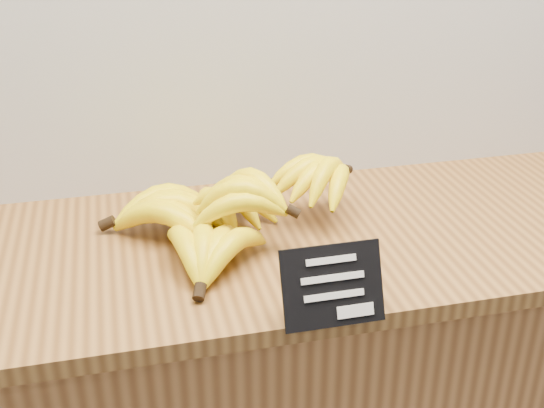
# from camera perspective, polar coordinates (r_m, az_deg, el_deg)

# --- Properties ---
(counter_top) EXTENTS (1.56, 0.54, 0.03)m
(counter_top) POSITION_cam_1_polar(r_m,az_deg,el_deg) (1.23, -0.54, -3.40)
(counter_top) COLOR brown
(counter_top) RESTS_ON counter
(chalkboard_sign) EXTENTS (0.15, 0.05, 0.11)m
(chalkboard_sign) POSITION_cam_1_polar(r_m,az_deg,el_deg) (0.98, 5.10, -6.84)
(chalkboard_sign) COLOR black
(chalkboard_sign) RESTS_ON counter_top
(banana_pile) EXTENTS (0.49, 0.38, 0.12)m
(banana_pile) POSITION_cam_1_polar(r_m,az_deg,el_deg) (1.20, -3.95, -0.49)
(banana_pile) COLOR #FFEB0A
(banana_pile) RESTS_ON counter_top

